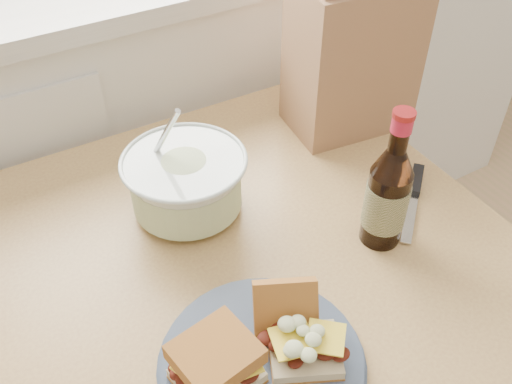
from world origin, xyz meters
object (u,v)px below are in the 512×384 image
paper_bag (352,56)px  dining_table (252,287)px  plate (262,361)px  coleslaw_bowl (186,185)px  beer_bottle (387,195)px

paper_bag → dining_table: bearing=-141.7°
plate → coleslaw_bowl: bearing=81.7°
dining_table → plate: bearing=-116.1°
paper_bag → coleslaw_bowl: bearing=-162.6°
beer_bottle → paper_bag: (0.16, 0.31, 0.06)m
coleslaw_bowl → paper_bag: size_ratio=0.70×
dining_table → paper_bag: bearing=32.2°
plate → paper_bag: bearing=42.3°
dining_table → beer_bottle: bearing=-23.1°
dining_table → plate: (-0.10, -0.20, 0.11)m
dining_table → beer_bottle: 0.30m
dining_table → paper_bag: size_ratio=2.74×
coleslaw_bowl → paper_bag: bearing=10.6°
beer_bottle → paper_bag: 0.35m
coleslaw_bowl → paper_bag: (0.41, 0.08, 0.10)m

